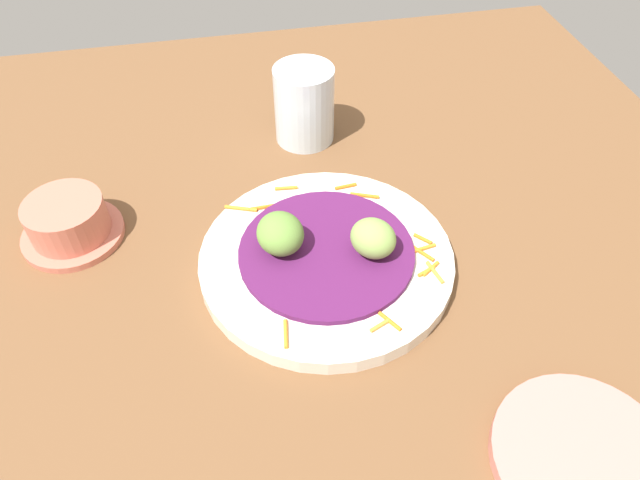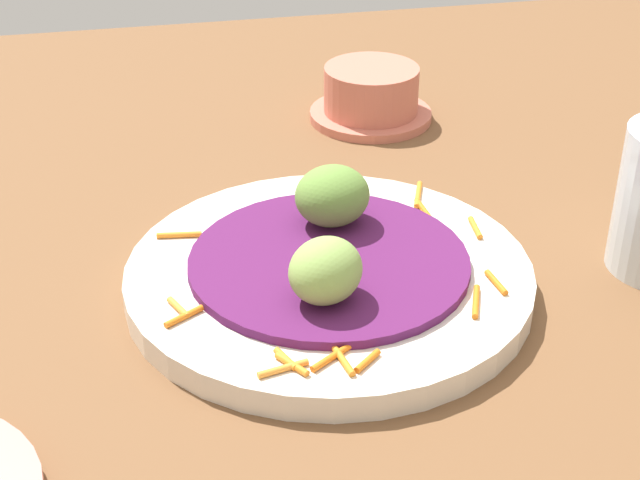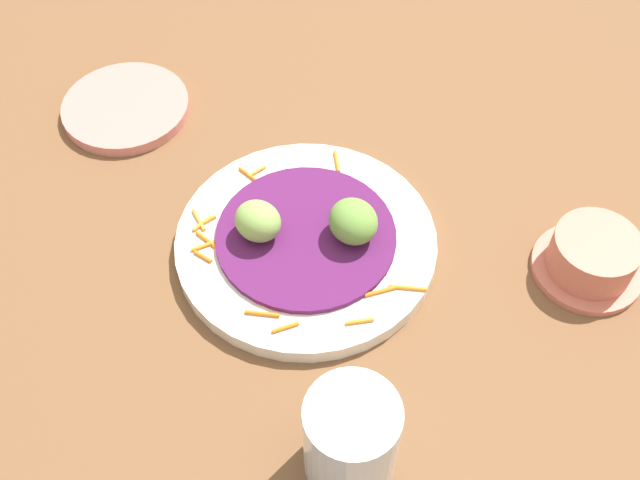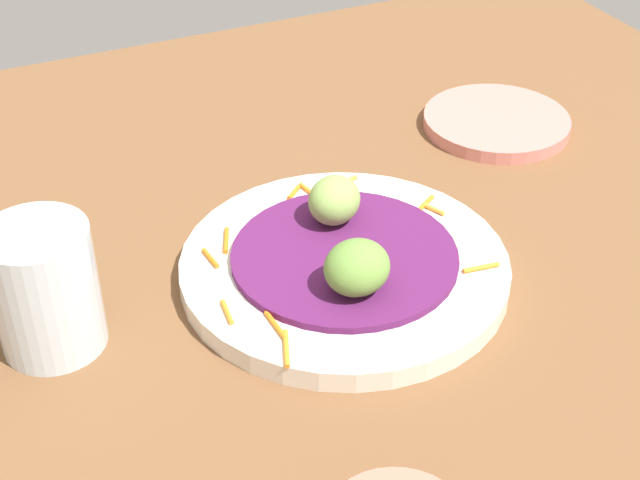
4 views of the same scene
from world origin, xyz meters
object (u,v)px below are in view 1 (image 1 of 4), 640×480
main_plate (326,259)px  guac_scoop_center (373,238)px  guac_scoop_left (280,234)px  terracotta_bowl (68,222)px  side_plate_small (585,460)px  water_glass (304,105)px

main_plate → guac_scoop_center: 5.92cm
main_plate → guac_scoop_left: 5.96cm
guac_scoop_center → terracotta_bowl: (31.42, -11.13, -2.18)cm
side_plate_small → terracotta_bowl: terracotta_bowl is taller
water_glass → main_plate: bearing=85.1°
main_plate → water_glass: size_ratio=2.66×
main_plate → guac_scoop_center: guac_scoop_center is taller
guac_scoop_left → terracotta_bowl: guac_scoop_left is taller
main_plate → side_plate_small: 29.92cm
terracotta_bowl → side_plate_small: bearing=140.6°
main_plate → side_plate_small: (-15.95, 25.32, -0.21)cm
water_glass → terracotta_bowl: bearing=24.7°
guac_scoop_left → side_plate_small: size_ratio=0.35×
guac_scoop_center → terracotta_bowl: bearing=-19.5°
guac_scoop_center → water_glass: size_ratio=0.48×
main_plate → water_glass: bearing=-94.9°
main_plate → terracotta_bowl: bearing=-20.2°
guac_scoop_center → side_plate_small: size_ratio=0.32×
guac_scoop_left → terracotta_bowl: bearing=-21.2°
main_plate → guac_scoop_center: bearing=164.8°
guac_scoop_left → water_glass: (-6.55, -21.89, 0.52)cm
main_plate → side_plate_small: bearing=122.2°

